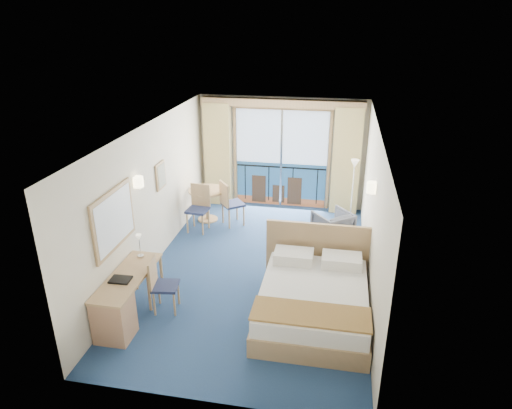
{
  "coord_description": "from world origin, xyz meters",
  "views": [
    {
      "loc": [
        1.35,
        -7.36,
        4.48
      ],
      "look_at": [
        -0.06,
        0.2,
        1.25
      ],
      "focal_mm": 32.0,
      "sensor_mm": 36.0,
      "label": 1
    }
  ],
  "objects_px": {
    "desk_chair": "(160,282)",
    "round_table": "(207,197)",
    "armchair": "(333,226)",
    "floor_lamp": "(354,175)",
    "table_chair_b": "(199,205)",
    "nightstand": "(353,263)",
    "table_chair_a": "(229,201)",
    "bed": "(314,299)",
    "desk": "(117,310)"
  },
  "relations": [
    {
      "from": "bed",
      "to": "desk",
      "type": "xyz_separation_m",
      "value": [
        -2.86,
        -0.94,
        0.08
      ]
    },
    {
      "from": "bed",
      "to": "armchair",
      "type": "height_order",
      "value": "bed"
    },
    {
      "from": "armchair",
      "to": "desk",
      "type": "relative_size",
      "value": 0.45
    },
    {
      "from": "nightstand",
      "to": "armchair",
      "type": "height_order",
      "value": "armchair"
    },
    {
      "from": "desk",
      "to": "round_table",
      "type": "distance_m",
      "value": 4.21
    },
    {
      "from": "round_table",
      "to": "table_chair_b",
      "type": "xyz_separation_m",
      "value": [
        -0.04,
        -0.5,
        0.01
      ]
    },
    {
      "from": "desk_chair",
      "to": "round_table",
      "type": "xyz_separation_m",
      "value": [
        -0.25,
        3.53,
        0.04
      ]
    },
    {
      "from": "bed",
      "to": "armchair",
      "type": "bearing_deg",
      "value": 85.64
    },
    {
      "from": "round_table",
      "to": "table_chair_a",
      "type": "height_order",
      "value": "table_chair_a"
    },
    {
      "from": "nightstand",
      "to": "bed",
      "type": "bearing_deg",
      "value": -115.39
    },
    {
      "from": "round_table",
      "to": "table_chair_b",
      "type": "bearing_deg",
      "value": -94.13
    },
    {
      "from": "bed",
      "to": "round_table",
      "type": "xyz_separation_m",
      "value": [
        -2.69,
        3.26,
        0.25
      ]
    },
    {
      "from": "desk",
      "to": "table_chair_b",
      "type": "height_order",
      "value": "table_chair_b"
    },
    {
      "from": "bed",
      "to": "armchair",
      "type": "relative_size",
      "value": 3.09
    },
    {
      "from": "armchair",
      "to": "floor_lamp",
      "type": "distance_m",
      "value": 1.39
    },
    {
      "from": "bed",
      "to": "armchair",
      "type": "xyz_separation_m",
      "value": [
        0.21,
        2.75,
        -0.0
      ]
    },
    {
      "from": "armchair",
      "to": "desk",
      "type": "xyz_separation_m",
      "value": [
        -3.07,
        -3.7,
        0.08
      ]
    },
    {
      "from": "armchair",
      "to": "table_chair_a",
      "type": "distance_m",
      "value": 2.36
    },
    {
      "from": "desk",
      "to": "floor_lamp",
      "type": "bearing_deg",
      "value": 54.04
    },
    {
      "from": "bed",
      "to": "table_chair_b",
      "type": "xyz_separation_m",
      "value": [
        -2.72,
        2.75,
        0.26
      ]
    },
    {
      "from": "desk_chair",
      "to": "table_chair_b",
      "type": "bearing_deg",
      "value": -2.75
    },
    {
      "from": "floor_lamp",
      "to": "desk_chair",
      "type": "bearing_deg",
      "value": -126.53
    },
    {
      "from": "armchair",
      "to": "desk_chair",
      "type": "distance_m",
      "value": 4.03
    },
    {
      "from": "desk_chair",
      "to": "armchair",
      "type": "bearing_deg",
      "value": -49.3
    },
    {
      "from": "bed",
      "to": "table_chair_b",
      "type": "relative_size",
      "value": 2.13
    },
    {
      "from": "bed",
      "to": "floor_lamp",
      "type": "distance_m",
      "value": 3.95
    },
    {
      "from": "floor_lamp",
      "to": "desk_chair",
      "type": "height_order",
      "value": "floor_lamp"
    },
    {
      "from": "bed",
      "to": "table_chair_a",
      "type": "xyz_separation_m",
      "value": [
        -2.11,
        3.08,
        0.26
      ]
    },
    {
      "from": "bed",
      "to": "armchair",
      "type": "distance_m",
      "value": 2.76
    },
    {
      "from": "desk_chair",
      "to": "table_chair_b",
      "type": "xyz_separation_m",
      "value": [
        -0.29,
        3.03,
        0.06
      ]
    },
    {
      "from": "round_table",
      "to": "floor_lamp",
      "type": "bearing_deg",
      "value": 9.73
    },
    {
      "from": "floor_lamp",
      "to": "desk_chair",
      "type": "distance_m",
      "value": 5.13
    },
    {
      "from": "bed",
      "to": "nightstand",
      "type": "distance_m",
      "value": 1.47
    },
    {
      "from": "table_chair_a",
      "to": "floor_lamp",
      "type": "bearing_deg",
      "value": -112.59
    },
    {
      "from": "nightstand",
      "to": "table_chair_a",
      "type": "distance_m",
      "value": 3.27
    },
    {
      "from": "nightstand",
      "to": "table_chair_a",
      "type": "xyz_separation_m",
      "value": [
        -2.75,
        1.75,
        0.31
      ]
    },
    {
      "from": "desk_chair",
      "to": "table_chair_b",
      "type": "distance_m",
      "value": 3.04
    },
    {
      "from": "round_table",
      "to": "table_chair_b",
      "type": "relative_size",
      "value": 0.81
    },
    {
      "from": "armchair",
      "to": "desk_chair",
      "type": "bearing_deg",
      "value": 10.23
    },
    {
      "from": "table_chair_a",
      "to": "desk_chair",
      "type": "bearing_deg",
      "value": 136.7
    },
    {
      "from": "desk_chair",
      "to": "table_chair_a",
      "type": "bearing_deg",
      "value": -13.64
    },
    {
      "from": "round_table",
      "to": "desk_chair",
      "type": "bearing_deg",
      "value": -85.93
    },
    {
      "from": "nightstand",
      "to": "round_table",
      "type": "xyz_separation_m",
      "value": [
        -3.32,
        1.92,
        0.29
      ]
    },
    {
      "from": "floor_lamp",
      "to": "desk",
      "type": "xyz_separation_m",
      "value": [
        -3.45,
        -4.76,
        -0.72
      ]
    },
    {
      "from": "desk",
      "to": "desk_chair",
      "type": "relative_size",
      "value": 1.68
    },
    {
      "from": "floor_lamp",
      "to": "table_chair_b",
      "type": "relative_size",
      "value": 1.44
    },
    {
      "from": "table_chair_a",
      "to": "table_chair_b",
      "type": "xyz_separation_m",
      "value": [
        -0.61,
        -0.33,
        -0.0
      ]
    },
    {
      "from": "table_chair_b",
      "to": "bed",
      "type": "bearing_deg",
      "value": -40.21
    },
    {
      "from": "bed",
      "to": "floor_lamp",
      "type": "bearing_deg",
      "value": 81.09
    },
    {
      "from": "floor_lamp",
      "to": "desk",
      "type": "relative_size",
      "value": 0.95
    }
  ]
}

